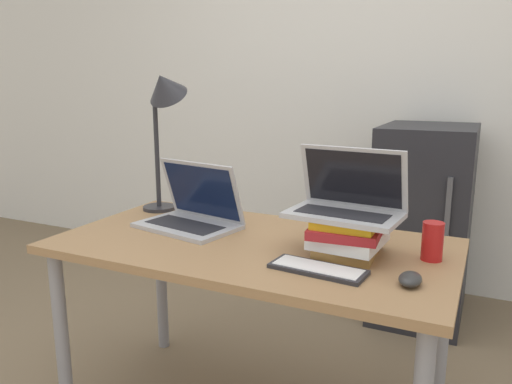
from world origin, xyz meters
The scene contains 10 objects.
wall_back centered at (0.00, 1.97, 1.35)m, with size 8.00×0.05×2.70m.
desk centered at (0.00, 0.36, 0.63)m, with size 1.37×0.73×0.71m.
laptop_left centered at (-0.29, 0.44, 0.76)m, with size 0.41×0.32×0.25m.
book_stack centered at (0.33, 0.38, 0.77)m, with size 0.23×0.27×0.13m.
laptop_on_books centered at (0.32, 0.38, 0.88)m, with size 0.37×0.24×0.22m.
wireless_keyboard centered at (0.29, 0.20, 0.71)m, with size 0.29×0.14×0.01m.
mouse centered at (0.56, 0.21, 0.72)m, with size 0.06×0.10×0.03m.
soda_can centered at (0.59, 0.44, 0.77)m, with size 0.07×0.07×0.12m.
desk_lamp centered at (-0.50, 0.57, 1.17)m, with size 0.23×0.20×0.62m.
mini_fridge centered at (0.43, 1.56, 0.52)m, with size 0.46×0.61×1.03m.
Camera 1 is at (0.72, -1.13, 1.25)m, focal length 35.00 mm.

